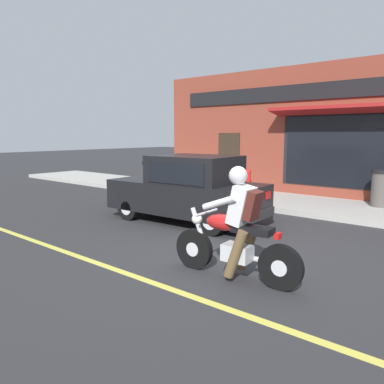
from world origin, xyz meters
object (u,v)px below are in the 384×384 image
object	(u,v)px
trash_bin	(382,188)
fire_hydrant	(248,184)
car_hatchback	(188,190)
motorcycle_with_rider	(236,233)

from	to	relation	value
trash_bin	fire_hydrant	distance (m)	3.65
trash_bin	fire_hydrant	bearing A→B (deg)	106.59
car_hatchback	trash_bin	xyz separation A→B (m)	(4.16, -3.24, -0.13)
trash_bin	motorcycle_with_rider	bearing A→B (deg)	176.15
car_hatchback	trash_bin	distance (m)	5.27
motorcycle_with_rider	trash_bin	bearing A→B (deg)	-3.85
fire_hydrant	motorcycle_with_rider	bearing A→B (deg)	-150.50
trash_bin	car_hatchback	bearing A→B (deg)	142.03
car_hatchback	trash_bin	world-z (taller)	car_hatchback
motorcycle_with_rider	car_hatchback	bearing A→B (deg)	50.64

